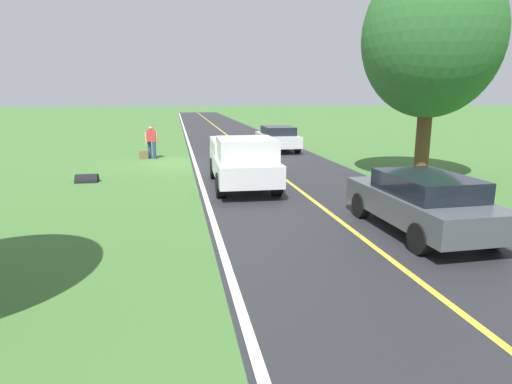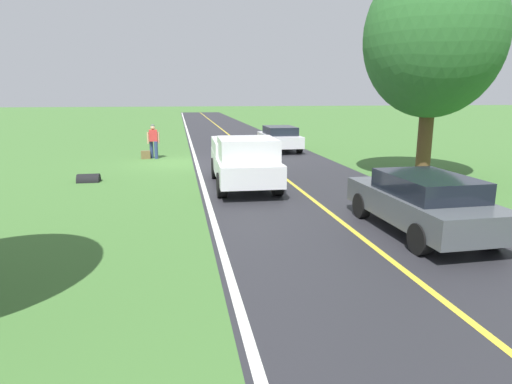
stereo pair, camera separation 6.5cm
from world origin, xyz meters
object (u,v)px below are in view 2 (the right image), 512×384
at_px(pickup_truck_passing, 244,160).
at_px(sedan_near_oncoming, 279,138).
at_px(suitcase_carried, 146,155).
at_px(tree_far_side_near, 433,38).
at_px(hitchhiker_walking, 153,139).
at_px(sedan_mid_oncoming, 422,201).

distance_m(pickup_truck_passing, sedan_near_oncoming, 10.48).
xyz_separation_m(suitcase_carried, tree_far_side_near, (-10.98, 7.35, 5.01)).
distance_m(suitcase_carried, tree_far_side_near, 14.13).
relative_size(hitchhiker_walking, tree_far_side_near, 0.21).
height_order(hitchhiker_walking, sedan_near_oncoming, hitchhiker_walking).
relative_size(pickup_truck_passing, sedan_mid_oncoming, 1.23).
height_order(suitcase_carried, sedan_mid_oncoming, sedan_mid_oncoming).
xyz_separation_m(tree_far_side_near, sedan_mid_oncoming, (3.70, 6.22, -4.46)).
xyz_separation_m(tree_far_side_near, sedan_near_oncoming, (3.51, -9.44, -4.46)).
relative_size(suitcase_carried, pickup_truck_passing, 0.08).
bearing_deg(sedan_near_oncoming, tree_far_side_near, 110.42).
relative_size(tree_far_side_near, sedan_mid_oncoming, 1.83).
bearing_deg(pickup_truck_passing, sedan_near_oncoming, -109.87).
bearing_deg(tree_far_side_near, sedan_near_oncoming, -69.58).
bearing_deg(sedan_near_oncoming, sedan_mid_oncoming, 89.30).
relative_size(suitcase_carried, sedan_near_oncoming, 0.10).
relative_size(hitchhiker_walking, sedan_near_oncoming, 0.40).
relative_size(hitchhiker_walking, suitcase_carried, 3.80).
relative_size(sedan_mid_oncoming, sedan_near_oncoming, 1.01).
height_order(hitchhiker_walking, tree_far_side_near, tree_far_side_near).
distance_m(hitchhiker_walking, suitcase_carried, 0.88).
height_order(tree_far_side_near, sedan_near_oncoming, tree_far_side_near).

